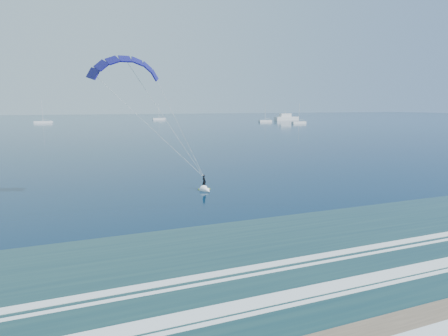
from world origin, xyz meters
name	(u,v)px	position (x,y,z in m)	size (l,w,h in m)	color
kitesurfer_rig	(168,124)	(-6.62, 29.83, 8.03)	(15.06, 7.50, 15.64)	#9FD519
motor_yacht	(286,118)	(122.53, 217.39, 1.78)	(16.38, 4.37, 6.59)	silver
sailboat_1	(43,122)	(-24.57, 234.07, 0.69)	(9.29, 2.40, 12.44)	silver
sailboat_2	(159,119)	(47.77, 261.42, 0.68)	(8.59, 2.40, 11.70)	silver
sailboat_3	(265,121)	(97.56, 200.22, 0.68)	(8.00, 2.40, 11.01)	silver
sailboat_4	(299,122)	(104.51, 174.69, 0.68)	(8.11, 2.40, 11.07)	silver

